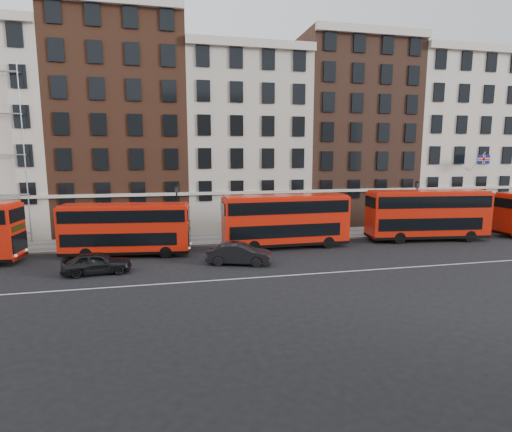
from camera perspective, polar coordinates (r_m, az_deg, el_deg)
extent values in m
plane|color=black|center=(29.14, 4.85, -7.23)|extent=(120.00, 120.00, 0.00)
cube|color=slate|center=(38.98, 0.26, -2.97)|extent=(80.00, 5.00, 0.15)
cube|color=gray|center=(36.60, 1.13, -3.75)|extent=(80.00, 0.30, 0.16)
cube|color=white|center=(27.32, 6.10, -8.33)|extent=(70.00, 0.12, 0.01)
cube|color=brown|center=(45.04, -18.45, 12.14)|extent=(12.80, 10.00, 22.00)
cube|color=#B5AFA0|center=(45.53, -1.84, 10.65)|extent=(12.80, 10.00, 19.00)
cube|color=beige|center=(41.72, -0.46, 23.48)|extent=(12.80, 0.50, 0.80)
cube|color=brown|center=(49.56, 13.16, 11.43)|extent=(12.80, 10.00, 21.00)
cube|color=beige|center=(46.54, 16.68, 24.12)|extent=(12.80, 0.50, 0.80)
cube|color=beige|center=(56.22, 25.19, 9.99)|extent=(12.80, 10.00, 20.00)
cube|color=beige|center=(53.37, 29.54, 20.23)|extent=(12.80, 0.50, 0.80)
cube|color=black|center=(34.45, -30.66, -3.21)|extent=(0.31, 2.26, 1.34)
cube|color=black|center=(34.27, -30.81, -1.41)|extent=(0.27, 1.95, 0.43)
cylinder|color=black|center=(36.51, -32.61, -4.49)|extent=(1.05, 0.39, 1.03)
cube|color=red|center=(33.28, -18.09, -1.76)|extent=(10.08, 3.55, 3.71)
cube|color=black|center=(33.63, -17.95, -4.68)|extent=(10.09, 3.59, 0.23)
cube|color=black|center=(33.46, -18.51, -2.83)|extent=(8.97, 3.48, 0.99)
cube|color=black|center=(33.09, -18.18, 0.21)|extent=(9.72, 3.58, 0.94)
cube|color=red|center=(33.00, -18.25, 1.50)|extent=(9.78, 3.33, 0.17)
cube|color=black|center=(32.68, -9.48, -2.93)|extent=(0.33, 2.06, 1.22)
cube|color=black|center=(32.49, -9.53, -1.19)|extent=(0.29, 1.78, 0.39)
cylinder|color=black|center=(32.05, -12.75, -5.06)|extent=(0.97, 0.38, 0.94)
cylinder|color=black|center=(34.08, -12.31, -4.22)|extent=(0.97, 0.38, 0.94)
cylinder|color=black|center=(33.37, -23.09, -5.01)|extent=(0.97, 0.38, 0.94)
cylinder|color=black|center=(35.33, -22.06, -4.21)|extent=(0.97, 0.38, 0.94)
cube|color=red|center=(34.49, 4.26, -0.62)|extent=(10.86, 2.73, 4.07)
cube|color=black|center=(34.86, 4.23, -3.72)|extent=(10.86, 2.78, 0.25)
cube|color=black|center=(34.52, 3.76, -1.78)|extent=(9.63, 2.80, 1.08)
cube|color=black|center=(34.31, 4.29, 1.46)|extent=(10.45, 2.81, 1.03)
cube|color=red|center=(34.22, 4.30, 2.83)|extent=(10.55, 2.52, 0.19)
cube|color=black|center=(36.63, 12.42, -1.52)|extent=(0.12, 2.27, 1.34)
cube|color=black|center=(36.45, 12.47, 0.18)|extent=(0.11, 1.96, 0.43)
cylinder|color=black|center=(35.01, 10.29, -3.74)|extent=(1.04, 0.30, 1.03)
cylinder|color=black|center=(37.08, 8.87, -3.00)|extent=(1.04, 0.30, 1.03)
cylinder|color=black|center=(32.97, -0.31, -4.37)|extent=(1.04, 0.30, 1.03)
cylinder|color=black|center=(35.17, -1.16, -3.54)|extent=(1.04, 0.30, 1.03)
cube|color=red|center=(40.65, 23.29, 0.22)|extent=(11.39, 3.89, 4.20)
cube|color=black|center=(40.96, 23.13, -2.51)|extent=(11.40, 3.93, 0.26)
cube|color=black|center=(40.60, 22.84, -0.79)|extent=(10.13, 3.83, 1.12)
cube|color=black|center=(40.49, 23.41, 2.04)|extent=(10.98, 3.93, 1.06)
cube|color=red|center=(40.41, 23.48, 3.24)|extent=(11.05, 3.64, 0.19)
cube|color=black|center=(43.78, 29.66, -0.74)|extent=(0.35, 2.33, 1.38)
cube|color=black|center=(43.63, 29.78, 0.73)|extent=(0.31, 2.02, 0.45)
cylinder|color=black|center=(41.86, 28.25, -2.58)|extent=(1.09, 0.41, 1.06)
cylinder|color=black|center=(43.81, 26.51, -1.99)|extent=(1.09, 0.41, 1.06)
cylinder|color=black|center=(38.46, 19.83, -2.97)|extent=(1.09, 0.41, 1.06)
cylinder|color=black|center=(40.57, 18.37, -2.31)|extent=(1.09, 0.41, 1.06)
cylinder|color=black|center=(47.98, 32.32, -1.62)|extent=(1.00, 0.37, 0.98)
imported|color=black|center=(29.27, -21.78, -6.23)|extent=(4.58, 2.13, 1.52)
imported|color=black|center=(29.54, -2.39, -5.41)|extent=(5.03, 3.06, 1.56)
cylinder|color=black|center=(35.86, -11.15, -0.32)|extent=(0.14, 0.14, 4.60)
cylinder|color=black|center=(36.23, -11.05, -3.44)|extent=(0.32, 0.32, 0.60)
cube|color=#262626|center=(35.56, -11.27, 3.74)|extent=(0.32, 0.32, 0.55)
cone|color=black|center=(35.53, -11.29, 4.31)|extent=(0.44, 0.44, 0.25)
cylinder|color=black|center=(43.25, 21.87, 0.75)|extent=(0.14, 0.14, 4.60)
cylinder|color=black|center=(43.55, 21.72, -1.85)|extent=(0.32, 0.32, 0.60)
cube|color=#262626|center=(43.00, 22.06, 4.12)|extent=(0.32, 0.32, 0.55)
cone|color=black|center=(42.97, 22.09, 4.58)|extent=(0.44, 0.44, 0.25)
cylinder|color=black|center=(49.87, 32.05, -0.13)|extent=(0.12, 0.12, 2.60)
cube|color=black|center=(49.58, 32.32, 1.67)|extent=(0.25, 0.30, 0.75)
sphere|color=red|center=(49.44, 32.48, 1.90)|extent=(0.14, 0.14, 0.14)
sphere|color=#0C9919|center=(49.48, 32.44, 1.39)|extent=(0.14, 0.14, 0.14)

